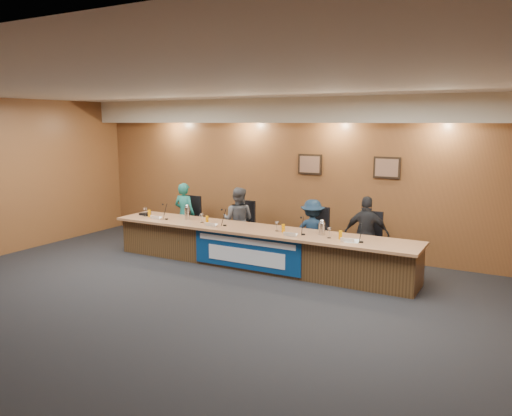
# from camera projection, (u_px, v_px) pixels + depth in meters

# --- Properties ---
(floor) EXTENTS (10.00, 10.00, 0.00)m
(floor) POSITION_uv_depth(u_px,v_px,m) (179.00, 307.00, 7.44)
(floor) COLOR black
(floor) RESTS_ON ground
(ceiling) EXTENTS (10.00, 8.00, 0.04)m
(ceiling) POSITION_uv_depth(u_px,v_px,m) (173.00, 87.00, 6.89)
(ceiling) COLOR silver
(ceiling) RESTS_ON wall_back
(wall_back) EXTENTS (10.00, 0.04, 3.20)m
(wall_back) POSITION_uv_depth(u_px,v_px,m) (293.00, 175.00, 10.62)
(wall_back) COLOR brown
(wall_back) RESTS_ON floor
(soffit) EXTENTS (10.00, 0.50, 0.50)m
(soffit) POSITION_uv_depth(u_px,v_px,m) (289.00, 110.00, 10.17)
(soffit) COLOR beige
(soffit) RESTS_ON wall_back
(dais_body) EXTENTS (6.00, 0.80, 0.70)m
(dais_body) POSITION_uv_depth(u_px,v_px,m) (257.00, 249.00, 9.45)
(dais_body) COLOR #4A321A
(dais_body) RESTS_ON floor
(dais_top) EXTENTS (6.10, 0.95, 0.05)m
(dais_top) POSITION_uv_depth(u_px,v_px,m) (255.00, 230.00, 9.34)
(dais_top) COLOR #986844
(dais_top) RESTS_ON dais_body
(banner) EXTENTS (2.20, 0.02, 0.65)m
(banner) POSITION_uv_depth(u_px,v_px,m) (246.00, 252.00, 9.09)
(banner) COLOR navy
(banner) RESTS_ON dais_body
(banner_text_upper) EXTENTS (2.00, 0.01, 0.10)m
(banner_text_upper) POSITION_uv_depth(u_px,v_px,m) (245.00, 241.00, 9.04)
(banner_text_upper) COLOR silver
(banner_text_upper) RESTS_ON banner
(banner_text_lower) EXTENTS (1.60, 0.01, 0.28)m
(banner_text_lower) POSITION_uv_depth(u_px,v_px,m) (245.00, 256.00, 9.09)
(banner_text_lower) COLOR silver
(banner_text_lower) RESTS_ON banner
(wall_photo_left) EXTENTS (0.52, 0.04, 0.42)m
(wall_photo_left) POSITION_uv_depth(u_px,v_px,m) (310.00, 164.00, 10.36)
(wall_photo_left) COLOR black
(wall_photo_left) RESTS_ON wall_back
(wall_photo_right) EXTENTS (0.52, 0.04, 0.42)m
(wall_photo_right) POSITION_uv_depth(u_px,v_px,m) (387.00, 168.00, 9.59)
(wall_photo_right) COLOR black
(wall_photo_right) RESTS_ON wall_back
(panelist_a) EXTENTS (0.51, 0.34, 1.40)m
(panelist_a) POSITION_uv_depth(u_px,v_px,m) (185.00, 214.00, 11.06)
(panelist_a) COLOR #196155
(panelist_a) RESTS_ON floor
(panelist_b) EXTENTS (0.77, 0.65, 1.39)m
(panelist_b) POSITION_uv_depth(u_px,v_px,m) (238.00, 220.00, 10.40)
(panelist_b) COLOR #4D4E53
(panelist_b) RESTS_ON floor
(panelist_c) EXTENTS (0.92, 0.70, 1.26)m
(panelist_c) POSITION_uv_depth(u_px,v_px,m) (312.00, 232.00, 9.62)
(panelist_c) COLOR #112338
(panelist_c) RESTS_ON floor
(panelist_d) EXTENTS (0.86, 0.45, 1.39)m
(panelist_d) POSITION_uv_depth(u_px,v_px,m) (367.00, 234.00, 9.10)
(panelist_d) COLOR black
(panelist_d) RESTS_ON floor
(office_chair_a) EXTENTS (0.50, 0.50, 0.08)m
(office_chair_a) POSITION_uv_depth(u_px,v_px,m) (188.00, 223.00, 11.18)
(office_chair_a) COLOR black
(office_chair_a) RESTS_ON floor
(office_chair_b) EXTENTS (0.53, 0.53, 0.08)m
(office_chair_b) POSITION_uv_depth(u_px,v_px,m) (241.00, 229.00, 10.52)
(office_chair_b) COLOR black
(office_chair_b) RESTS_ON floor
(office_chair_c) EXTENTS (0.52, 0.52, 0.08)m
(office_chair_c) POSITION_uv_depth(u_px,v_px,m) (314.00, 238.00, 9.73)
(office_chair_c) COLOR black
(office_chair_c) RESTS_ON floor
(office_chair_d) EXTENTS (0.49, 0.49, 0.08)m
(office_chair_d) POSITION_uv_depth(u_px,v_px,m) (368.00, 245.00, 9.22)
(office_chair_d) COLOR black
(office_chair_d) RESTS_ON floor
(nameplate_a) EXTENTS (0.24, 0.08, 0.10)m
(nameplate_a) POSITION_uv_depth(u_px,v_px,m) (155.00, 217.00, 10.22)
(nameplate_a) COLOR white
(nameplate_a) RESTS_ON dais_top
(microphone_a) EXTENTS (0.07, 0.07, 0.02)m
(microphone_a) POSITION_uv_depth(u_px,v_px,m) (166.00, 219.00, 10.19)
(microphone_a) COLOR black
(microphone_a) RESTS_ON dais_top
(juice_glass_a) EXTENTS (0.06, 0.06, 0.15)m
(juice_glass_a) POSITION_uv_depth(u_px,v_px,m) (149.00, 213.00, 10.46)
(juice_glass_a) COLOR orange
(juice_glass_a) RESTS_ON dais_top
(water_glass_a) EXTENTS (0.08, 0.08, 0.18)m
(water_glass_a) POSITION_uv_depth(u_px,v_px,m) (145.00, 212.00, 10.53)
(water_glass_a) COLOR silver
(water_glass_a) RESTS_ON dais_top
(nameplate_b) EXTENTS (0.24, 0.08, 0.10)m
(nameplate_b) POSITION_uv_depth(u_px,v_px,m) (210.00, 224.00, 9.51)
(nameplate_b) COLOR white
(nameplate_b) RESTS_ON dais_top
(microphone_b) EXTENTS (0.07, 0.07, 0.02)m
(microphone_b) POSITION_uv_depth(u_px,v_px,m) (225.00, 225.00, 9.57)
(microphone_b) COLOR black
(microphone_b) RESTS_ON dais_top
(juice_glass_b) EXTENTS (0.06, 0.06, 0.15)m
(juice_glass_b) POSITION_uv_depth(u_px,v_px,m) (207.00, 220.00, 9.78)
(juice_glass_b) COLOR orange
(juice_glass_b) RESTS_ON dais_top
(water_glass_b) EXTENTS (0.08, 0.08, 0.18)m
(water_glass_b) POSITION_uv_depth(u_px,v_px,m) (202.00, 218.00, 9.86)
(water_glass_b) COLOR silver
(water_glass_b) RESTS_ON dais_top
(nameplate_c) EXTENTS (0.24, 0.08, 0.10)m
(nameplate_c) POSITION_uv_depth(u_px,v_px,m) (290.00, 234.00, 8.68)
(nameplate_c) COLOR white
(nameplate_c) RESTS_ON dais_top
(microphone_c) EXTENTS (0.07, 0.07, 0.02)m
(microphone_c) POSITION_uv_depth(u_px,v_px,m) (303.00, 234.00, 8.80)
(microphone_c) COLOR black
(microphone_c) RESTS_ON dais_top
(juice_glass_c) EXTENTS (0.06, 0.06, 0.15)m
(juice_glass_c) POSITION_uv_depth(u_px,v_px,m) (283.00, 228.00, 9.00)
(juice_glass_c) COLOR orange
(juice_glass_c) RESTS_ON dais_top
(water_glass_c) EXTENTS (0.08, 0.08, 0.18)m
(water_glass_c) POSITION_uv_depth(u_px,v_px,m) (277.00, 226.00, 9.09)
(water_glass_c) COLOR silver
(water_glass_c) RESTS_ON dais_top
(nameplate_d) EXTENTS (0.24, 0.08, 0.10)m
(nameplate_d) POSITION_uv_depth(u_px,v_px,m) (347.00, 240.00, 8.25)
(nameplate_d) COLOR white
(nameplate_d) RESTS_ON dais_top
(microphone_d) EXTENTS (0.07, 0.07, 0.02)m
(microphone_d) POSITION_uv_depth(u_px,v_px,m) (361.00, 242.00, 8.24)
(microphone_d) COLOR black
(microphone_d) RESTS_ON dais_top
(juice_glass_d) EXTENTS (0.06, 0.06, 0.15)m
(juice_glass_d) POSITION_uv_depth(u_px,v_px,m) (340.00, 235.00, 8.47)
(juice_glass_d) COLOR orange
(juice_glass_d) RESTS_ON dais_top
(water_glass_d) EXTENTS (0.08, 0.08, 0.18)m
(water_glass_d) POSITION_uv_depth(u_px,v_px,m) (329.00, 233.00, 8.54)
(water_glass_d) COLOR silver
(water_glass_d) RESTS_ON dais_top
(carafe_left) EXTENTS (0.11, 0.11, 0.25)m
(carafe_left) POSITION_uv_depth(u_px,v_px,m) (187.00, 213.00, 10.17)
(carafe_left) COLOR silver
(carafe_left) RESTS_ON dais_top
(carafe_right) EXTENTS (0.12, 0.12, 0.22)m
(carafe_right) POSITION_uv_depth(u_px,v_px,m) (322.00, 229.00, 8.78)
(carafe_right) COLOR silver
(carafe_right) RESTS_ON dais_top
(speakerphone) EXTENTS (0.32, 0.32, 0.05)m
(speakerphone) POSITION_uv_depth(u_px,v_px,m) (146.00, 214.00, 10.66)
(speakerphone) COLOR black
(speakerphone) RESTS_ON dais_top
(paper_stack) EXTENTS (0.26, 0.33, 0.01)m
(paper_stack) POSITION_uv_depth(u_px,v_px,m) (353.00, 241.00, 8.35)
(paper_stack) COLOR white
(paper_stack) RESTS_ON dais_top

